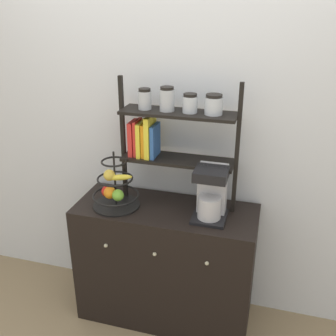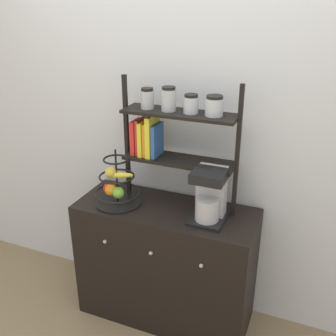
{
  "view_description": "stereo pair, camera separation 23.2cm",
  "coord_description": "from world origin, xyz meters",
  "views": [
    {
      "loc": [
        0.6,
        -1.82,
        2.04
      ],
      "look_at": [
        0.02,
        0.22,
        1.11
      ],
      "focal_mm": 42.0,
      "sensor_mm": 36.0,
      "label": 1
    },
    {
      "loc": [
        0.82,
        -1.75,
        2.04
      ],
      "look_at": [
        0.02,
        0.22,
        1.11
      ],
      "focal_mm": 42.0,
      "sensor_mm": 36.0,
      "label": 2
    }
  ],
  "objects": [
    {
      "name": "shelf_hutch",
      "position": [
        -0.01,
        0.31,
        1.32
      ],
      "size": [
        0.73,
        0.2,
        0.79
      ],
      "color": "black",
      "rests_on": "sideboard"
    },
    {
      "name": "ground_plane",
      "position": [
        0.0,
        0.0,
        0.0
      ],
      "size": [
        12.0,
        12.0,
        0.0
      ],
      "primitive_type": "plane",
      "color": "#847051"
    },
    {
      "name": "coffee_maker",
      "position": [
        0.28,
        0.2,
        0.99
      ],
      "size": [
        0.2,
        0.21,
        0.32
      ],
      "color": "black",
      "rests_on": "sideboard"
    },
    {
      "name": "wall_back",
      "position": [
        0.0,
        0.49,
        1.3
      ],
      "size": [
        7.0,
        0.05,
        2.6
      ],
      "primitive_type": "cube",
      "color": "silver",
      "rests_on": "ground_plane"
    },
    {
      "name": "fruit_stand",
      "position": [
        -0.31,
        0.16,
        0.95
      ],
      "size": [
        0.29,
        0.29,
        0.36
      ],
      "color": "black",
      "rests_on": "sideboard"
    },
    {
      "name": "sideboard",
      "position": [
        0.0,
        0.22,
        0.42
      ],
      "size": [
        1.14,
        0.47,
        0.83
      ],
      "color": "black",
      "rests_on": "ground_plane"
    }
  ]
}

